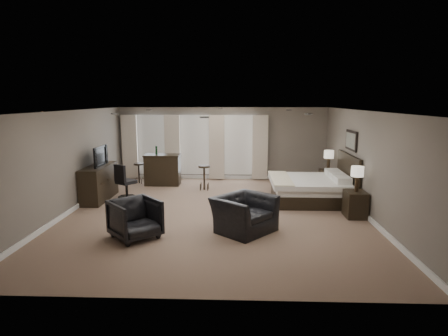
{
  "coord_description": "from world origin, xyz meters",
  "views": [
    {
      "loc": [
        0.56,
        -9.25,
        2.87
      ],
      "look_at": [
        0.2,
        0.4,
        1.1
      ],
      "focal_mm": 30.0,
      "sensor_mm": 36.0,
      "label": 1
    }
  ],
  "objects_px": {
    "dresser": "(99,183)",
    "tv": "(98,164)",
    "armchair_near": "(244,208)",
    "lamp_near": "(357,179)",
    "bar_stool_left": "(139,173)",
    "nightstand_far": "(328,180)",
    "bar_counter": "(163,170)",
    "nightstand_near": "(355,204)",
    "desk_chair": "(126,181)",
    "bar_stool_right": "(204,178)",
    "lamp_far": "(329,160)",
    "bed": "(309,178)",
    "armchair_far": "(135,217)"
  },
  "relations": [
    {
      "from": "bar_stool_left",
      "to": "bar_stool_right",
      "type": "relative_size",
      "value": 0.88
    },
    {
      "from": "bed",
      "to": "nightstand_near",
      "type": "relative_size",
      "value": 3.3
    },
    {
      "from": "lamp_near",
      "to": "armchair_far",
      "type": "relative_size",
      "value": 0.68
    },
    {
      "from": "nightstand_far",
      "to": "lamp_far",
      "type": "distance_m",
      "value": 0.64
    },
    {
      "from": "nightstand_far",
      "to": "bar_stool_left",
      "type": "bearing_deg",
      "value": 173.85
    },
    {
      "from": "dresser",
      "to": "tv",
      "type": "height_order",
      "value": "tv"
    },
    {
      "from": "bed",
      "to": "armchair_near",
      "type": "xyz_separation_m",
      "value": [
        -1.87,
        -2.57,
        -0.15
      ]
    },
    {
      "from": "nightstand_far",
      "to": "lamp_near",
      "type": "distance_m",
      "value": 2.97
    },
    {
      "from": "lamp_far",
      "to": "nightstand_near",
      "type": "bearing_deg",
      "value": -90.0
    },
    {
      "from": "dresser",
      "to": "desk_chair",
      "type": "distance_m",
      "value": 0.77
    },
    {
      "from": "armchair_far",
      "to": "bar_stool_left",
      "type": "relative_size",
      "value": 1.3
    },
    {
      "from": "bar_counter",
      "to": "desk_chair",
      "type": "height_order",
      "value": "bar_counter"
    },
    {
      "from": "bar_counter",
      "to": "bar_stool_left",
      "type": "relative_size",
      "value": 1.72
    },
    {
      "from": "bed",
      "to": "armchair_near",
      "type": "bearing_deg",
      "value": -126.04
    },
    {
      "from": "bed",
      "to": "bar_stool_right",
      "type": "distance_m",
      "value": 3.36
    },
    {
      "from": "desk_chair",
      "to": "nightstand_far",
      "type": "bearing_deg",
      "value": -133.26
    },
    {
      "from": "nightstand_far",
      "to": "armchair_near",
      "type": "bearing_deg",
      "value": -124.47
    },
    {
      "from": "nightstand_near",
      "to": "armchair_near",
      "type": "bearing_deg",
      "value": -157.91
    },
    {
      "from": "lamp_near",
      "to": "bar_stool_left",
      "type": "distance_m",
      "value": 7.31
    },
    {
      "from": "bar_stool_right",
      "to": "desk_chair",
      "type": "height_order",
      "value": "desk_chair"
    },
    {
      "from": "lamp_near",
      "to": "dresser",
      "type": "xyz_separation_m",
      "value": [
        -6.92,
        1.38,
        -0.46
      ]
    },
    {
      "from": "bed",
      "to": "bar_stool_left",
      "type": "distance_m",
      "value": 5.86
    },
    {
      "from": "armchair_near",
      "to": "dresser",
      "type": "bearing_deg",
      "value": 100.74
    },
    {
      "from": "lamp_near",
      "to": "bar_counter",
      "type": "xyz_separation_m",
      "value": [
        -5.46,
        3.38,
        -0.43
      ]
    },
    {
      "from": "bar_counter",
      "to": "desk_chair",
      "type": "distance_m",
      "value": 1.92
    },
    {
      "from": "tv",
      "to": "armchair_near",
      "type": "xyz_separation_m",
      "value": [
        4.16,
        -2.5,
        -0.53
      ]
    },
    {
      "from": "lamp_near",
      "to": "nightstand_near",
      "type": "bearing_deg",
      "value": -90.0
    },
    {
      "from": "lamp_far",
      "to": "nightstand_far",
      "type": "bearing_deg",
      "value": 0.0
    },
    {
      "from": "desk_chair",
      "to": "bar_stool_right",
      "type": "bearing_deg",
      "value": -118.12
    },
    {
      "from": "tv",
      "to": "armchair_near",
      "type": "bearing_deg",
      "value": -121.0
    },
    {
      "from": "bar_stool_right",
      "to": "armchair_near",
      "type": "bearing_deg",
      "value": -72.3
    },
    {
      "from": "armchair_near",
      "to": "bed",
      "type": "bearing_deg",
      "value": 5.7
    },
    {
      "from": "desk_chair",
      "to": "lamp_far",
      "type": "bearing_deg",
      "value": -133.26
    },
    {
      "from": "desk_chair",
      "to": "lamp_near",
      "type": "bearing_deg",
      "value": -159.63
    },
    {
      "from": "nightstand_far",
      "to": "bar_stool_right",
      "type": "distance_m",
      "value": 3.99
    },
    {
      "from": "tv",
      "to": "bar_counter",
      "type": "distance_m",
      "value": 2.53
    },
    {
      "from": "armchair_far",
      "to": "bar_stool_right",
      "type": "xyz_separation_m",
      "value": [
        1.06,
        4.34,
        -0.06
      ]
    },
    {
      "from": "bar_counter",
      "to": "desk_chair",
      "type": "relative_size",
      "value": 1.18
    },
    {
      "from": "nightstand_far",
      "to": "bar_stool_left",
      "type": "height_order",
      "value": "bar_stool_left"
    },
    {
      "from": "nightstand_near",
      "to": "lamp_far",
      "type": "height_order",
      "value": "lamp_far"
    },
    {
      "from": "bar_stool_left",
      "to": "nightstand_far",
      "type": "bearing_deg",
      "value": -6.15
    },
    {
      "from": "dresser",
      "to": "bar_stool_right",
      "type": "relative_size",
      "value": 2.16
    },
    {
      "from": "nightstand_far",
      "to": "desk_chair",
      "type": "xyz_separation_m",
      "value": [
        -6.19,
        -1.3,
        0.19
      ]
    },
    {
      "from": "armchair_near",
      "to": "nightstand_far",
      "type": "bearing_deg",
      "value": 7.27
    },
    {
      "from": "lamp_far",
      "to": "armchair_far",
      "type": "xyz_separation_m",
      "value": [
        -5.04,
        -4.52,
        -0.5
      ]
    },
    {
      "from": "armchair_far",
      "to": "desk_chair",
      "type": "bearing_deg",
      "value": 66.97
    },
    {
      "from": "dresser",
      "to": "armchair_near",
      "type": "height_order",
      "value": "armchair_near"
    },
    {
      "from": "armchair_far",
      "to": "bar_counter",
      "type": "relative_size",
      "value": 0.76
    },
    {
      "from": "bar_stool_left",
      "to": "bar_stool_right",
      "type": "bearing_deg",
      "value": -20.12
    },
    {
      "from": "nightstand_near",
      "to": "bar_counter",
      "type": "bearing_deg",
      "value": 148.29
    }
  ]
}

